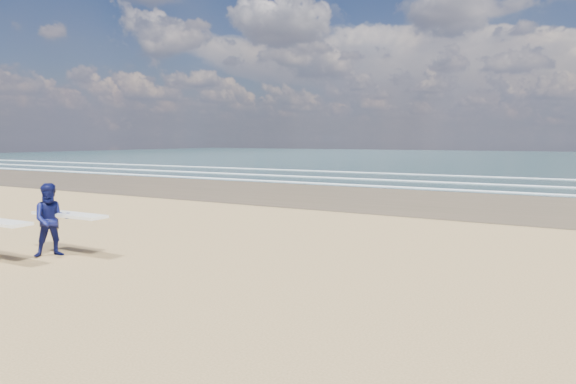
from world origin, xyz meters
The scene contains 1 object.
surfer_far centered at (-0.48, 1.68, 0.90)m, with size 2.21×1.17×1.79m.
Camera 1 is at (10.57, -6.18, 2.85)m, focal length 32.00 mm.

